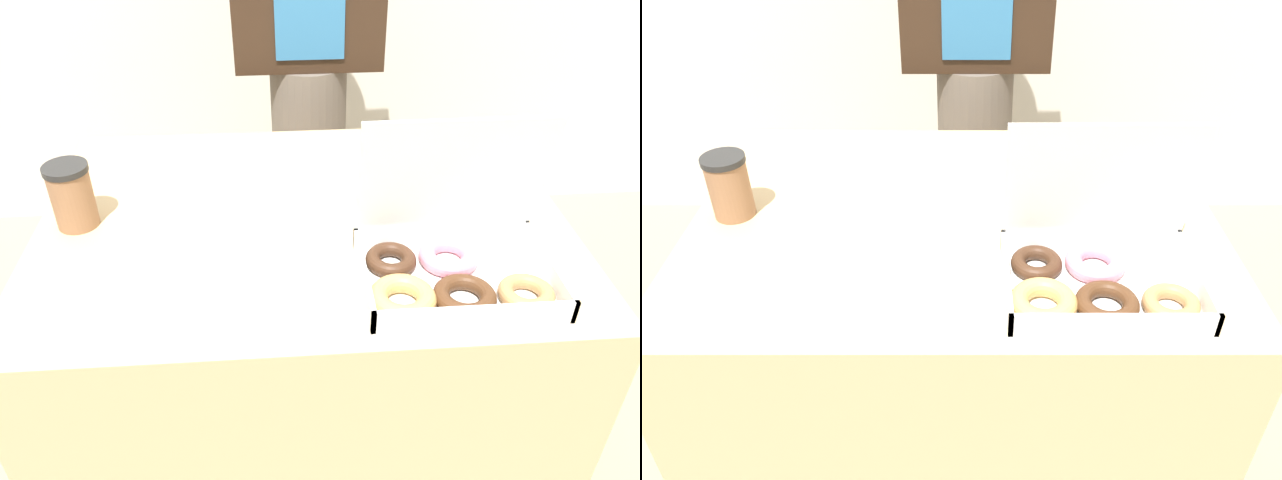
# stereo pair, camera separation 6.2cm
# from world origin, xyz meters

# --- Properties ---
(ground_plane) EXTENTS (14.00, 14.00, 0.00)m
(ground_plane) POSITION_xyz_m (0.00, 0.00, 0.00)
(ground_plane) COLOR gray
(table) EXTENTS (1.05, 0.78, 0.76)m
(table) POSITION_xyz_m (0.00, 0.00, 0.38)
(table) COLOR tan
(table) RESTS_ON ground_plane
(donut_box) EXTENTS (0.34, 0.25, 0.28)m
(donut_box) POSITION_xyz_m (0.24, -0.23, 0.80)
(donut_box) COLOR white
(donut_box) RESTS_ON table
(coffee_cup) EXTENTS (0.08, 0.08, 0.13)m
(coffee_cup) POSITION_xyz_m (-0.44, 0.00, 0.83)
(coffee_cup) COLOR #8C6042
(coffee_cup) RESTS_ON table
(person_customer) EXTENTS (0.41, 0.23, 1.58)m
(person_customer) POSITION_xyz_m (0.05, 0.70, 0.86)
(person_customer) COLOR #665B51
(person_customer) RESTS_ON ground_plane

